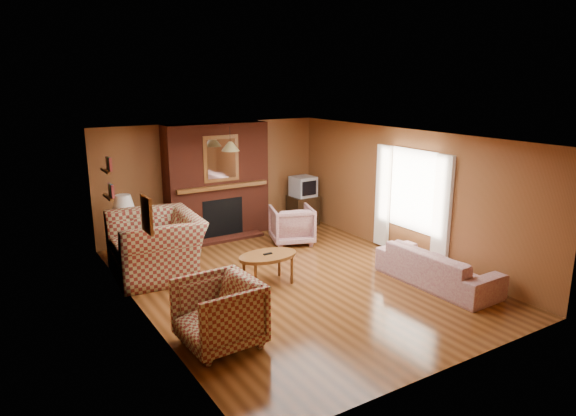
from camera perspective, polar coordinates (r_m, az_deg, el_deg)
floor at (r=8.71m, az=0.55°, el=-7.98°), size 6.50×6.50×0.00m
ceiling at (r=8.11m, az=0.59°, el=7.92°), size 6.50×6.50×0.00m
wall_back at (r=11.14m, az=-8.43°, el=3.24°), size 6.50×0.00×6.50m
wall_front at (r=5.97m, az=17.63°, el=-6.92°), size 6.50×0.00×6.50m
wall_left at (r=7.35m, az=-16.16°, el=-2.87°), size 0.00×6.50×6.50m
wall_right at (r=9.86m, az=12.94°, el=1.61°), size 0.00×6.50×6.50m
fireplace at (r=10.91m, az=-7.87°, el=2.93°), size 2.20×0.82×2.40m
window_right at (r=9.71m, az=13.54°, el=0.93°), size 0.10×1.85×2.00m
bookshelf at (r=9.05m, az=-19.34°, el=3.08°), size 0.09×0.55×0.71m
botanical_print at (r=6.99m, az=-15.41°, el=-0.70°), size 0.05×0.40×0.50m
pendant_light at (r=10.16m, az=-6.43°, el=6.83°), size 0.36×0.36×0.48m
plaid_loveseat at (r=9.06m, az=-14.48°, el=-4.03°), size 1.53×1.71×1.05m
plaid_armchair at (r=6.60m, az=-7.71°, el=-11.49°), size 1.00×0.98×0.87m
floral_sofa at (r=8.76m, az=16.25°, el=-6.31°), size 0.86×2.09×0.60m
floral_armchair at (r=10.49m, az=0.42°, el=-1.87°), size 1.05×1.07×0.77m
coffee_table at (r=8.39m, az=-2.25°, el=-5.53°), size 1.01×0.62×0.53m
side_table at (r=9.98m, az=-17.50°, el=-4.03°), size 0.43×0.43×0.55m
table_lamp at (r=9.80m, az=-17.78°, el=-0.35°), size 0.42×0.42×0.69m
tv_stand at (r=11.90m, az=1.67°, el=-0.21°), size 0.61×0.56×0.66m
crt_tv at (r=11.77m, az=1.71°, el=2.42°), size 0.52×0.52×0.46m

